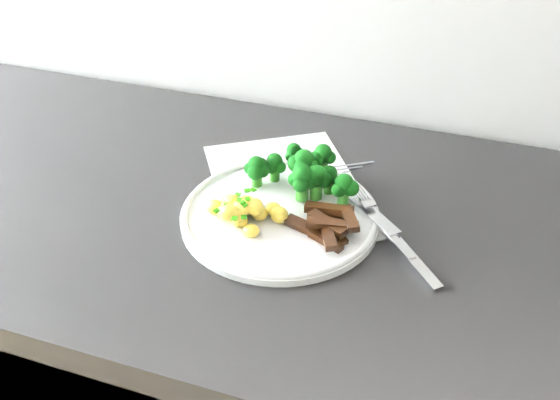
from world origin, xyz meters
TOP-DOWN VIEW (x-y plane):
  - recipe_paper at (-0.11, 1.75)m, footprint 0.32×0.34m
  - plate at (-0.10, 1.68)m, footprint 0.26×0.26m
  - broccoli at (-0.09, 1.74)m, footprint 0.16×0.09m
  - potatoes at (-0.14, 1.65)m, footprint 0.11×0.07m
  - beef_strips at (-0.03, 1.66)m, footprint 0.10×0.09m
  - fork at (0.03, 1.69)m, footprint 0.11×0.13m
  - knife at (0.06, 1.66)m, footprint 0.16×0.16m

SIDE VIEW (x-z plane):
  - recipe_paper at x=-0.11m, z-range 0.87..0.87m
  - plate at x=-0.10m, z-range 0.87..0.89m
  - knife at x=0.06m, z-range 0.87..0.89m
  - fork at x=0.03m, z-range 0.88..0.90m
  - beef_strips at x=-0.03m, z-range 0.88..0.90m
  - potatoes at x=-0.14m, z-range 0.88..0.91m
  - broccoli at x=-0.09m, z-range 0.88..0.94m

